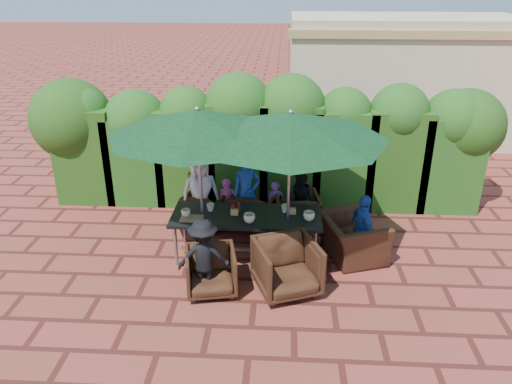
# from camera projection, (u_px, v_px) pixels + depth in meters

# --- Properties ---
(ground) EXTENTS (80.00, 80.00, 0.00)m
(ground) POSITION_uv_depth(u_px,v_px,m) (258.00, 260.00, 8.03)
(ground) COLOR maroon
(ground) RESTS_ON ground
(dining_table) EXTENTS (2.35, 0.90, 0.75)m
(dining_table) POSITION_uv_depth(u_px,v_px,m) (246.00, 219.00, 7.88)
(dining_table) COLOR black
(dining_table) RESTS_ON ground
(umbrella_left) EXTENTS (2.74, 2.74, 2.46)m
(umbrella_left) POSITION_uv_depth(u_px,v_px,m) (198.00, 123.00, 7.36)
(umbrella_left) COLOR gray
(umbrella_left) RESTS_ON ground
(umbrella_right) EXTENTS (2.92, 2.92, 2.46)m
(umbrella_right) POSITION_uv_depth(u_px,v_px,m) (290.00, 126.00, 7.20)
(umbrella_right) COLOR gray
(umbrella_right) RESTS_ON ground
(chair_far_left) EXTENTS (0.87, 0.84, 0.72)m
(chair_far_left) POSITION_uv_depth(u_px,v_px,m) (206.00, 208.00, 8.99)
(chair_far_left) COLOR black
(chair_far_left) RESTS_ON ground
(chair_far_mid) EXTENTS (0.89, 0.86, 0.73)m
(chair_far_mid) POSITION_uv_depth(u_px,v_px,m) (256.00, 209.00, 8.94)
(chair_far_mid) COLOR black
(chair_far_mid) RESTS_ON ground
(chair_far_right) EXTENTS (0.84, 0.80, 0.78)m
(chair_far_right) POSITION_uv_depth(u_px,v_px,m) (297.00, 211.00, 8.79)
(chair_far_right) COLOR black
(chair_far_right) RESTS_ON ground
(chair_near_left) EXTENTS (0.82, 0.78, 0.72)m
(chair_near_left) POSITION_uv_depth(u_px,v_px,m) (211.00, 269.00, 7.13)
(chair_near_left) COLOR black
(chair_near_left) RESTS_ON ground
(chair_near_right) EXTENTS (1.06, 1.03, 0.86)m
(chair_near_right) POSITION_uv_depth(u_px,v_px,m) (287.00, 265.00, 7.11)
(chair_near_right) COLOR black
(chair_near_right) RESTS_ON ground
(chair_end_right) EXTENTS (0.96, 1.20, 0.91)m
(chair_end_right) POSITION_uv_depth(u_px,v_px,m) (352.00, 231.00, 7.97)
(chair_end_right) COLOR black
(chair_end_right) RESTS_ON ground
(adult_far_left) EXTENTS (0.79, 0.65, 1.39)m
(adult_far_left) POSITION_uv_depth(u_px,v_px,m) (200.00, 193.00, 8.76)
(adult_far_left) COLOR white
(adult_far_left) RESTS_ON ground
(adult_far_mid) EXTENTS (0.59, 0.54, 1.36)m
(adult_far_mid) POSITION_uv_depth(u_px,v_px,m) (247.00, 193.00, 8.79)
(adult_far_mid) COLOR #1E4AA3
(adult_far_mid) RESTS_ON ground
(adult_far_right) EXTENTS (0.63, 0.52, 1.13)m
(adult_far_right) POSITION_uv_depth(u_px,v_px,m) (301.00, 202.00, 8.74)
(adult_far_right) COLOR black
(adult_far_right) RESTS_ON ground
(adult_near_left) EXTENTS (0.77, 0.41, 1.15)m
(adult_near_left) POSITION_uv_depth(u_px,v_px,m) (204.00, 257.00, 7.02)
(adult_near_left) COLOR black
(adult_near_left) RESTS_ON ground
(adult_end_right) EXTENTS (0.53, 0.73, 1.13)m
(adult_end_right) POSITION_uv_depth(u_px,v_px,m) (363.00, 229.00, 7.82)
(adult_end_right) COLOR #1E4AA3
(adult_end_right) RESTS_ON ground
(child_left) EXTENTS (0.37, 0.33, 0.90)m
(child_left) POSITION_uv_depth(u_px,v_px,m) (227.00, 203.00, 8.95)
(child_left) COLOR #D14A9B
(child_left) RESTS_ON ground
(child_right) EXTENTS (0.37, 0.33, 0.87)m
(child_right) POSITION_uv_depth(u_px,v_px,m) (276.00, 205.00, 8.91)
(child_right) COLOR #7F4698
(child_right) RESTS_ON ground
(pedestrian_a) EXTENTS (1.73, 1.48, 1.82)m
(pedestrian_a) POSITION_uv_depth(u_px,v_px,m) (346.00, 131.00, 11.46)
(pedestrian_a) COLOR #248739
(pedestrian_a) RESTS_ON ground
(pedestrian_b) EXTENTS (0.81, 0.60, 1.53)m
(pedestrian_b) POSITION_uv_depth(u_px,v_px,m) (372.00, 136.00, 11.54)
(pedestrian_b) COLOR #D14A9B
(pedestrian_b) RESTS_ON ground
(pedestrian_c) EXTENTS (1.19, 1.02, 1.71)m
(pedestrian_c) POSITION_uv_depth(u_px,v_px,m) (410.00, 134.00, 11.42)
(pedestrian_c) COLOR #929199
(pedestrian_c) RESTS_ON ground
(cup_a) EXTENTS (0.15, 0.15, 0.12)m
(cup_a) POSITION_uv_depth(u_px,v_px,m) (186.00, 213.00, 7.79)
(cup_a) COLOR beige
(cup_a) RESTS_ON dining_table
(cup_b) EXTENTS (0.13, 0.13, 0.12)m
(cup_b) POSITION_uv_depth(u_px,v_px,m) (210.00, 207.00, 7.96)
(cup_b) COLOR beige
(cup_b) RESTS_ON dining_table
(cup_c) EXTENTS (0.18, 0.18, 0.14)m
(cup_c) POSITION_uv_depth(u_px,v_px,m) (249.00, 218.00, 7.59)
(cup_c) COLOR beige
(cup_c) RESTS_ON dining_table
(cup_d) EXTENTS (0.13, 0.13, 0.12)m
(cup_d) POSITION_uv_depth(u_px,v_px,m) (285.00, 209.00, 7.91)
(cup_d) COLOR beige
(cup_d) RESTS_ON dining_table
(cup_e) EXTENTS (0.18, 0.18, 0.14)m
(cup_e) POSITION_uv_depth(u_px,v_px,m) (309.00, 216.00, 7.66)
(cup_e) COLOR beige
(cup_e) RESTS_ON dining_table
(ketchup_bottle) EXTENTS (0.04, 0.04, 0.17)m
(ketchup_bottle) POSITION_uv_depth(u_px,v_px,m) (233.00, 210.00, 7.83)
(ketchup_bottle) COLOR #B20C0A
(ketchup_bottle) RESTS_ON dining_table
(sauce_bottle) EXTENTS (0.04, 0.04, 0.17)m
(sauce_bottle) POSITION_uv_depth(u_px,v_px,m) (239.00, 207.00, 7.91)
(sauce_bottle) COLOR #4C230C
(sauce_bottle) RESTS_ON dining_table
(serving_tray) EXTENTS (0.35, 0.25, 0.02)m
(serving_tray) POSITION_uv_depth(u_px,v_px,m) (192.00, 218.00, 7.72)
(serving_tray) COLOR olive
(serving_tray) RESTS_ON dining_table
(number_block_left) EXTENTS (0.12, 0.06, 0.10)m
(number_block_left) POSITION_uv_depth(u_px,v_px,m) (235.00, 212.00, 7.83)
(number_block_left) COLOR tan
(number_block_left) RESTS_ON dining_table
(number_block_right) EXTENTS (0.12, 0.06, 0.10)m
(number_block_right) POSITION_uv_depth(u_px,v_px,m) (292.00, 211.00, 7.86)
(number_block_right) COLOR tan
(number_block_right) RESTS_ON dining_table
(hedge_wall) EXTENTS (9.10, 1.60, 2.58)m
(hedge_wall) POSITION_uv_depth(u_px,v_px,m) (259.00, 135.00, 9.60)
(hedge_wall) COLOR #1A370F
(hedge_wall) RESTS_ON ground
(building) EXTENTS (6.20, 3.08, 3.20)m
(building) POSITION_uv_depth(u_px,v_px,m) (400.00, 78.00, 13.58)
(building) COLOR beige
(building) RESTS_ON ground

